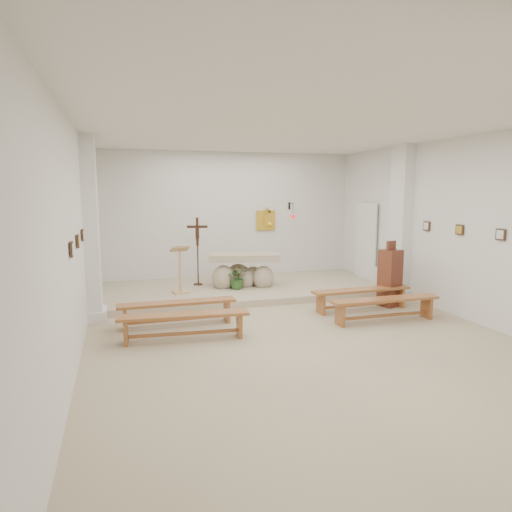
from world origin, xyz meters
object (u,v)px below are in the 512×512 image
object	(u,v)px
altar	(243,273)
bench_right_front	(361,294)
donation_pedestal	(390,277)
bench_left_second	(184,320)
lectern	(180,269)
crucifix_stand	(198,246)
bench_left_front	(177,308)
bench_right_second	(385,304)

from	to	relation	value
altar	bench_right_front	xyz separation A→B (m)	(1.91, -2.35, -0.15)
donation_pedestal	bench_left_second	xyz separation A→B (m)	(-4.56, -1.02, -0.28)
bench_left_second	donation_pedestal	bearing A→B (deg)	17.42
bench_right_front	bench_left_second	bearing A→B (deg)	-168.93
lectern	altar	bearing A→B (deg)	3.23
bench_right_front	crucifix_stand	bearing A→B (deg)	134.19
bench_right_front	bench_left_front	bearing A→B (deg)	178.11
lectern	crucifix_stand	size ratio (longest dim) A/B	0.68
donation_pedestal	bench_right_second	distance (m)	1.31
crucifix_stand	bench_right_front	xyz separation A→B (m)	(2.94, -2.83, -0.77)
donation_pedestal	bench_right_front	world-z (taller)	donation_pedestal
lectern	donation_pedestal	distance (m)	4.64
crucifix_stand	donation_pedestal	world-z (taller)	crucifix_stand
altar	bench_right_second	xyz separation A→B (m)	(1.91, -3.23, -0.15)
bench_left_front	bench_right_second	bearing A→B (deg)	-13.35
donation_pedestal	bench_right_front	size ratio (longest dim) A/B	0.65
bench_left_front	bench_right_front	xyz separation A→B (m)	(3.80, 0.00, 0.00)
crucifix_stand	bench_right_front	distance (m)	4.15
bench_left_second	bench_right_second	bearing A→B (deg)	4.77
altar	crucifix_stand	world-z (taller)	crucifix_stand
lectern	bench_right_second	xyz separation A→B (m)	(3.48, -2.90, -0.37)
bench_left_second	bench_right_second	xyz separation A→B (m)	(3.80, 0.00, 0.00)
donation_pedestal	bench_left_front	world-z (taller)	donation_pedestal
donation_pedestal	bench_right_second	size ratio (longest dim) A/B	0.66
crucifix_stand	bench_left_front	world-z (taller)	crucifix_stand
crucifix_stand	bench_right_front	world-z (taller)	crucifix_stand
bench_left_front	bench_right_second	distance (m)	3.90
altar	bench_left_front	size ratio (longest dim) A/B	0.84
donation_pedestal	bench_left_front	bearing A→B (deg)	164.79
lectern	donation_pedestal	xyz separation A→B (m)	(4.24, -1.87, -0.08)
altar	lectern	distance (m)	1.62
lectern	bench_left_second	bearing A→B (deg)	-104.99
crucifix_stand	donation_pedestal	bearing A→B (deg)	-23.24
altar	lectern	xyz separation A→B (m)	(-1.57, -0.33, 0.22)
altar	crucifix_stand	distance (m)	1.30
altar	donation_pedestal	size ratio (longest dim) A/B	1.28
donation_pedestal	bench_right_front	bearing A→B (deg)	174.03
bench_left_front	bench_left_second	bearing A→B (deg)	-90.39
lectern	donation_pedestal	world-z (taller)	donation_pedestal
bench_left_front	bench_left_second	world-z (taller)	same
lectern	crucifix_stand	world-z (taller)	crucifix_stand
lectern	bench_left_front	distance (m)	2.08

